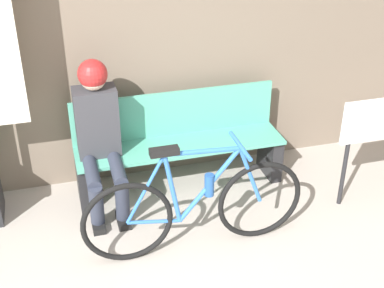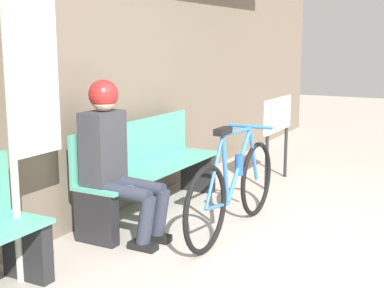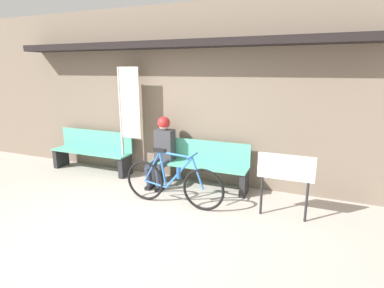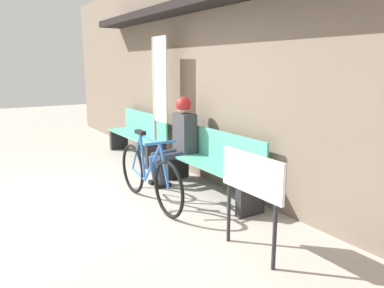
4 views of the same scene
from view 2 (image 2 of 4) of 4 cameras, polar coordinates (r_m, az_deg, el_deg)
name	(u,v)px [view 2 (image 2 of 4)]	position (r m, az deg, el deg)	size (l,w,h in m)	color
ground_plane	(355,278)	(3.78, 16.98, -13.50)	(24.00, 24.00, 0.00)	#ADA399
storefront_wall	(76,25)	(4.46, -12.23, 12.31)	(12.00, 0.56, 3.20)	#756656
park_bench_near	(149,170)	(4.83, -4.60, -2.77)	(1.78, 0.42, 0.83)	#51A88E
bicycle	(234,188)	(4.34, 4.49, -4.70)	(1.66, 0.40, 0.89)	black
person_seated	(113,150)	(4.15, -8.41, -0.68)	(0.34, 0.65, 1.25)	#2D3342
banner_pole	(26,74)	(3.54, -17.25, 7.12)	(0.45, 0.05, 2.12)	#B7B2A8
signboard	(278,121)	(5.85, 9.12, 2.43)	(0.77, 0.04, 0.94)	#232326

